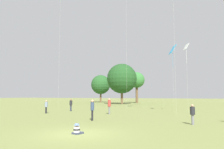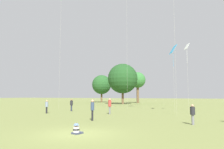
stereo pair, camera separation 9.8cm
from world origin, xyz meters
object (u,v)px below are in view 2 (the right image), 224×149
Objects in this scene: person_standing_4 at (71,104)px; distant_tree_0 at (102,85)px; person_standing_2 at (110,105)px; seated_toddler at (76,130)px; distant_tree_2 at (123,79)px; person_standing_0 at (193,113)px; person_standing_1 at (47,106)px; person_standing_5 at (92,108)px; kite_2 at (173,50)px; distant_tree_1 at (138,80)px; kite_4 at (187,49)px.

person_standing_4 is 38.46m from distant_tree_0.
person_standing_2 is 1.11× the size of person_standing_4.
seated_toddler is at bearing -103.50° from person_standing_2.
distant_tree_0 is at bearing 135.12° from distant_tree_2.
person_standing_2 is (-9.33, 6.07, 0.21)m from person_standing_0.
person_standing_5 reaches higher than person_standing_1.
person_standing_0 is 14.71m from kite_2.
person_standing_4 is 35.67m from distant_tree_1.
distant_tree_2 is (-11.60, 40.73, 6.17)m from seated_toddler.
person_standing_5 is 15.76m from kite_2.
distant_tree_2 is (10.90, -10.85, 0.83)m from distant_tree_0.
distant_tree_0 is (-27.59, 32.35, -2.79)m from kite_4.
distant_tree_2 is at bearing -96.44° from distant_tree_1.
person_standing_4 is (-6.97, 2.68, -0.12)m from person_standing_2.
kite_4 reaches higher than person_standing_2.
person_standing_0 is at bearing 63.73° from person_standing_4.
kite_2 reaches higher than distant_tree_1.
kite_4 is (7.28, 13.05, 7.25)m from person_standing_5.
person_standing_5 is at bearing -65.90° from distant_tree_0.
seated_toddler is at bearing -22.55° from person_standing_5.
distant_tree_1 is 9.97m from distant_tree_2.
person_standing_1 is (-10.91, 10.89, 0.71)m from seated_toddler.
distant_tree_0 is at bearing 162.07° from person_standing_5.
distant_tree_2 is at bearing -34.55° from person_standing_0.
person_standing_1 is 17.99m from kite_2.
person_standing_0 is (6.02, 6.65, 0.66)m from seated_toddler.
distant_tree_2 is at bearing -44.88° from distant_tree_0.
distant_tree_0 is (-11.58, 40.69, 4.63)m from person_standing_1.
person_standing_0 is 17.46m from person_standing_1.
person_standing_0 is 0.95× the size of person_standing_1.
person_standing_2 is at bearing 70.92° from person_standing_4.
kite_2 is 0.99× the size of kite_4.
person_standing_0 is 0.18× the size of distant_tree_0.
person_standing_2 is 29.68m from distant_tree_2.
person_standing_4 is (-16.30, 8.76, 0.09)m from person_standing_0.
kite_2 is 1.05× the size of distant_tree_0.
person_standing_4 is at bearing -89.67° from distant_tree_1.
person_standing_2 reaches higher than person_standing_1.
distant_tree_1 is at bearing -41.33° from person_standing_0.
kite_2 reaches higher than person_standing_4.
person_standing_1 is at bearing 14.05° from person_standing_0.
kite_2 is (5.51, 12.91, 7.16)m from person_standing_5.
person_standing_1 is at bearing 165.48° from person_standing_2.
distant_tree_0 is at bearing -121.52° from kite_2.
person_standing_5 is at bearing 43.22° from person_standing_4.
person_standing_4 is 0.16× the size of distant_tree_2.
person_standing_2 is at bearing -36.30° from kite_4.
kite_2 is (-2.70, 12.44, 7.38)m from person_standing_0.
kite_2 reaches higher than person_standing_1.
distant_tree_1 reaches higher than person_standing_2.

